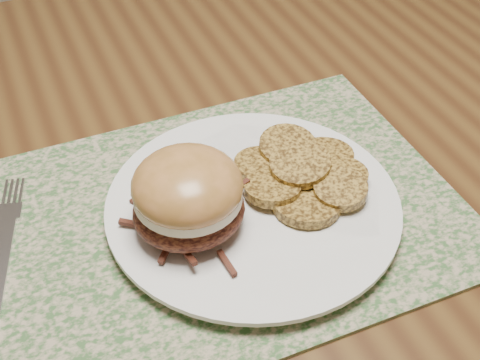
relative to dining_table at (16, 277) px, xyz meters
name	(u,v)px	position (x,y,z in m)	size (l,w,h in m)	color
dining_table	(16,277)	(0.00, 0.00, 0.00)	(1.50, 0.90, 0.75)	#573A19
placemat	(221,215)	(0.20, -0.08, 0.08)	(0.45, 0.33, 0.00)	#3B6132
dinner_plate	(253,207)	(0.23, -0.09, 0.09)	(0.26, 0.26, 0.02)	white
pork_sandwich	(188,196)	(0.16, -0.09, 0.14)	(0.11, 0.11, 0.08)	black
roasted_potatoes	(304,173)	(0.28, -0.08, 0.11)	(0.15, 0.16, 0.03)	#A37C30
fork	(2,251)	(0.00, -0.05, 0.09)	(0.07, 0.19, 0.00)	silver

